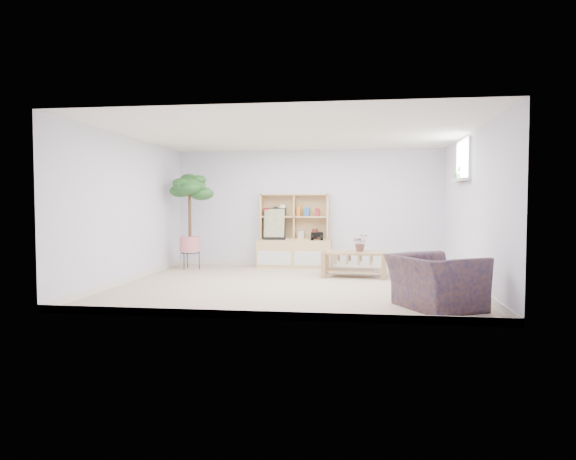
# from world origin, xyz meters

# --- Properties ---
(floor) EXTENTS (5.50, 5.00, 0.01)m
(floor) POSITION_xyz_m (0.00, 0.00, 0.00)
(floor) COLOR #BAA68D
(floor) RESTS_ON ground
(ceiling) EXTENTS (5.50, 5.00, 0.01)m
(ceiling) POSITION_xyz_m (0.00, 0.00, 2.40)
(ceiling) COLOR white
(ceiling) RESTS_ON walls
(walls) EXTENTS (5.51, 5.01, 2.40)m
(walls) POSITION_xyz_m (0.00, 0.00, 1.20)
(walls) COLOR white
(walls) RESTS_ON floor
(baseboard) EXTENTS (5.50, 5.00, 0.10)m
(baseboard) POSITION_xyz_m (0.00, 0.00, 0.05)
(baseboard) COLOR white
(baseboard) RESTS_ON floor
(window) EXTENTS (0.10, 0.98, 0.68)m
(window) POSITION_xyz_m (2.73, 0.60, 2.00)
(window) COLOR #C9E2FF
(window) RESTS_ON walls
(window_sill) EXTENTS (0.14, 1.00, 0.04)m
(window_sill) POSITION_xyz_m (2.67, 0.60, 1.68)
(window_sill) COLOR white
(window_sill) RESTS_ON walls
(storage_unit) EXTENTS (1.49, 0.50, 1.49)m
(storage_unit) POSITION_xyz_m (-0.25, 2.24, 0.75)
(storage_unit) COLOR tan
(storage_unit) RESTS_ON floor
(poster) EXTENTS (0.47, 0.11, 0.65)m
(poster) POSITION_xyz_m (-0.65, 2.19, 0.88)
(poster) COLOR yellow
(poster) RESTS_ON storage_unit
(toy_truck) EXTENTS (0.35, 0.25, 0.18)m
(toy_truck) POSITION_xyz_m (0.22, 2.19, 0.65)
(toy_truck) COLOR black
(toy_truck) RESTS_ON storage_unit
(coffee_table) EXTENTS (1.14, 0.68, 0.45)m
(coffee_table) POSITION_xyz_m (0.97, 1.00, 0.23)
(coffee_table) COLOR #A07F4E
(coffee_table) RESTS_ON floor
(table_plant) EXTENTS (0.29, 0.26, 0.30)m
(table_plant) POSITION_xyz_m (1.08, 1.04, 0.60)
(table_plant) COLOR #236D29
(table_plant) RESTS_ON coffee_table
(floor_tree) EXTENTS (0.78, 0.78, 1.89)m
(floor_tree) POSITION_xyz_m (-2.24, 1.64, 0.95)
(floor_tree) COLOR #225823
(floor_tree) RESTS_ON floor
(armchair) EXTENTS (1.27, 1.32, 0.76)m
(armchair) POSITION_xyz_m (1.97, -1.62, 0.38)
(armchair) COLOR #161E4A
(armchair) RESTS_ON floor
(sill_plant) EXTENTS (0.14, 0.12, 0.22)m
(sill_plant) POSITION_xyz_m (2.67, 0.76, 1.81)
(sill_plant) COLOR #225823
(sill_plant) RESTS_ON window_sill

